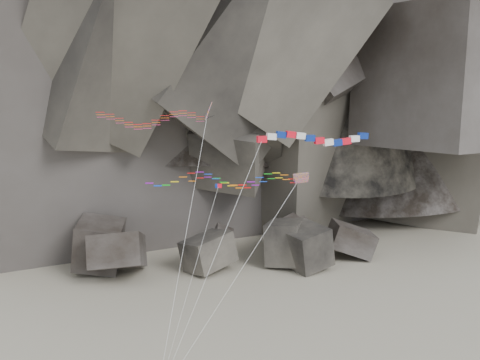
{
  "coord_description": "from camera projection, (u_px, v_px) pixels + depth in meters",
  "views": [
    {
      "loc": [
        -2.18,
        -42.08,
        25.89
      ],
      "look_at": [
        3.92,
        6.0,
        17.42
      ],
      "focal_mm": 40.0,
      "sensor_mm": 36.0,
      "label": 1
    }
  ],
  "objects": [
    {
      "name": "headland",
      "position": [
        180.0,
        5.0,
        107.02
      ],
      "size": [
        110.0,
        70.0,
        84.0
      ],
      "primitive_type": null,
      "color": "#514C42",
      "rests_on": "ground"
    },
    {
      "name": "boulder_field",
      "position": [
        222.0,
        250.0,
        77.58
      ],
      "size": [
        44.9,
        17.6,
        8.67
      ],
      "color": "#47423F",
      "rests_on": "ground"
    },
    {
      "name": "delta_kite",
      "position": [
        148.0,
        118.0,
        46.69
      ],
      "size": [
        10.72,
        11.02,
        22.98
      ],
      "rotation": [
        0.0,
        0.0,
        -0.08
      ],
      "color": "red",
      "rests_on": "ground"
    },
    {
      "name": "banner_kite",
      "position": [
        313.0,
        139.0,
        44.4
      ],
      "size": [
        18.29,
        5.87,
        20.57
      ],
      "rotation": [
        0.0,
        0.0,
        0.09
      ],
      "color": "red",
      "rests_on": "ground"
    },
    {
      "name": "parafoil_kite",
      "position": [
        219.0,
        179.0,
        43.57
      ],
      "size": [
        13.72,
        5.0,
        17.3
      ],
      "rotation": [
        0.0,
        0.0,
        -0.04
      ],
      "color": "#EBA90D",
      "rests_on": "ground"
    },
    {
      "name": "pennant_kite",
      "position": [
        205.0,
        230.0,
        42.41
      ],
      "size": [
        5.58,
        3.69,
        16.48
      ],
      "rotation": [
        0.0,
        0.0,
        -0.1
      ],
      "color": "red",
      "rests_on": "ground"
    }
  ]
}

